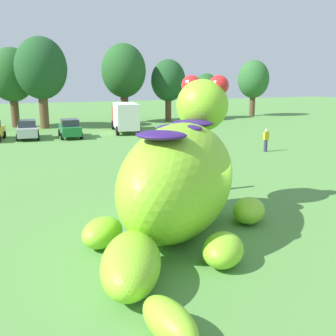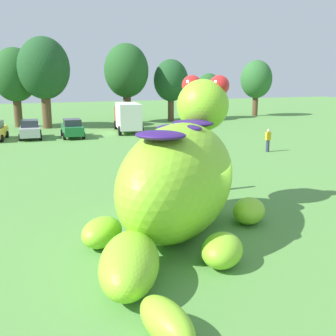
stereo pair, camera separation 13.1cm
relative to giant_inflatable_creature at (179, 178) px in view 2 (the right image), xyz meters
The scene contains 14 objects.
ground_plane 2.18m from the giant_inflatable_creature, 31.14° to the right, with size 160.00×160.00×0.00m, color #568E42.
giant_inflatable_creature is the anchor object (origin of this frame).
car_silver 26.06m from the giant_inflatable_creature, 97.53° to the left, with size 2.17×4.21×1.72m.
car_green 25.17m from the giant_inflatable_creature, 89.37° to the left, with size 2.12×4.19×1.72m.
box_truck 27.56m from the giant_inflatable_creature, 77.17° to the left, with size 3.23×6.65×2.95m.
tree_centre_left 35.98m from the giant_inflatable_creature, 96.46° to the left, with size 4.89×4.89×8.68m.
tree_centre 33.53m from the giant_inflatable_creature, 91.97° to the left, with size 5.47×5.47×9.70m.
tree_centre_right 36.46m from the giant_inflatable_creature, 76.31° to the left, with size 5.32×5.32×9.45m.
tree_mid_right 37.92m from the giant_inflatable_creature, 67.76° to the left, with size 4.33×4.33×7.68m.
tree_right 41.36m from the giant_inflatable_creature, 60.64° to the left, with size 3.38×3.38×6.00m.
tree_far_right 46.30m from the giant_inflatable_creature, 52.43° to the left, with size 4.43×4.43×7.87m.
spectator_mid_field 17.83m from the giant_inflatable_creature, 70.55° to the left, with size 0.38×0.26×1.71m.
spectator_by_cars 17.62m from the giant_inflatable_creature, 43.89° to the left, with size 0.38×0.26×1.71m.
spectator_wandering 6.11m from the giant_inflatable_creature, 46.25° to the left, with size 0.38×0.26×1.71m.
Camera 2 is at (-6.13, -11.88, 5.48)m, focal length 42.59 mm.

